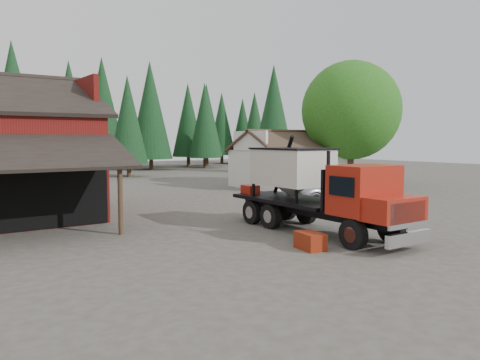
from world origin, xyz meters
TOP-DOWN VIEW (x-y plane):
  - ground at (0.00, 0.00)m, footprint 120.00×120.00m
  - farmhouse at (13.00, 13.00)m, footprint 8.60×6.42m
  - deciduous_tree at (17.01, 9.97)m, footprint 8.00×8.00m
  - conifer_backdrop at (0.00, 42.00)m, footprint 76.00×16.00m
  - near_pine_b at (6.00, 30.00)m, footprint 3.96×3.96m
  - near_pine_c at (22.00, 26.00)m, footprint 4.84×4.84m
  - near_pine_d at (-4.00, 34.00)m, footprint 5.28×5.28m
  - feed_truck at (1.18, -2.20)m, footprint 2.65×9.02m
  - silver_car at (8.00, 3.39)m, footprint 6.29×3.72m
  - equip_box at (-1.12, -4.26)m, footprint 0.87×1.20m

SIDE VIEW (x-z plane):
  - ground at x=0.00m, z-range 0.00..0.00m
  - conifer_backdrop at x=0.00m, z-range -8.00..8.00m
  - equip_box at x=-1.12m, z-range 0.00..0.60m
  - silver_car at x=8.00m, z-range 0.00..1.64m
  - farmhouse at x=13.00m, z-range -0.66..3.99m
  - feed_truck at x=1.18m, z-range -0.13..3.92m
  - near_pine_b at x=6.00m, z-range 0.69..11.09m
  - deciduous_tree at x=17.01m, z-range 0.81..11.01m
  - near_pine_c at x=22.00m, z-range 0.69..13.09m
  - near_pine_d at x=-4.00m, z-range 0.69..14.09m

